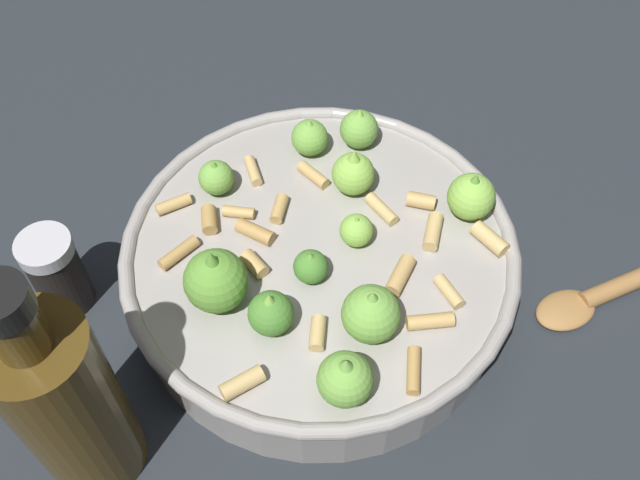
# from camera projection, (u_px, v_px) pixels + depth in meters

# --- Properties ---
(ground_plane) EXTENTS (2.40, 2.40, 0.00)m
(ground_plane) POSITION_uv_depth(u_px,v_px,m) (320.00, 289.00, 0.61)
(ground_plane) COLOR #23282D
(cooking_pan) EXTENTS (0.31, 0.31, 0.12)m
(cooking_pan) POSITION_uv_depth(u_px,v_px,m) (320.00, 264.00, 0.58)
(cooking_pan) COLOR #9E9993
(cooking_pan) RESTS_ON ground
(pepper_shaker) EXTENTS (0.04, 0.04, 0.08)m
(pepper_shaker) POSITION_uv_depth(u_px,v_px,m) (57.00, 272.00, 0.57)
(pepper_shaker) COLOR black
(pepper_shaker) RESTS_ON ground
(olive_oil_bottle) EXTENTS (0.07, 0.07, 0.22)m
(olive_oil_bottle) POSITION_uv_depth(u_px,v_px,m) (66.00, 403.00, 0.45)
(olive_oil_bottle) COLOR #4C3814
(olive_oil_bottle) RESTS_ON ground
(wooden_spoon) EXTENTS (0.20, 0.12, 0.02)m
(wooden_spoon) POSITION_uv_depth(u_px,v_px,m) (633.00, 281.00, 0.61)
(wooden_spoon) COLOR #9E703D
(wooden_spoon) RESTS_ON ground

